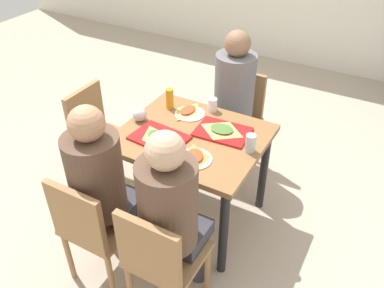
{
  "coord_description": "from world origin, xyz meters",
  "views": [
    {
      "loc": [
        1.08,
        -1.94,
        2.29
      ],
      "look_at": [
        0.0,
        0.0,
        0.68
      ],
      "focal_mm": 37.42,
      "sensor_mm": 36.0,
      "label": 1
    }
  ],
  "objects_px": {
    "chair_left_end": "(97,132)",
    "tray_red_near": "(159,138)",
    "person_in_brown_jacket": "(172,209)",
    "pizza_slice_c": "(188,111)",
    "person_far_side": "(232,95)",
    "tray_red_far": "(223,132)",
    "paper_plate_center": "(190,114)",
    "pizza_slice_d": "(195,156)",
    "chair_near_left": "(92,225)",
    "condiment_bottle": "(170,99)",
    "plastic_cup_b": "(167,158)",
    "pizza_slice_a": "(155,136)",
    "soda_can": "(250,143)",
    "chair_far_side": "(237,114)",
    "foil_bundle": "(140,114)",
    "person_in_red": "(101,181)",
    "chair_near_right": "(160,257)",
    "main_table": "(192,148)",
    "plastic_cup_a": "(212,105)",
    "paper_plate_near_edge": "(195,159)",
    "pizza_slice_b": "(222,129)"
  },
  "relations": [
    {
      "from": "chair_far_side",
      "to": "tray_red_near",
      "type": "relative_size",
      "value": 2.37
    },
    {
      "from": "tray_red_near",
      "to": "paper_plate_near_edge",
      "type": "height_order",
      "value": "tray_red_near"
    },
    {
      "from": "paper_plate_center",
      "to": "soda_can",
      "type": "relative_size",
      "value": 1.8
    },
    {
      "from": "chair_near_right",
      "to": "paper_plate_center",
      "type": "height_order",
      "value": "chair_near_right"
    },
    {
      "from": "main_table",
      "to": "chair_far_side",
      "type": "bearing_deg",
      "value": 90.0
    },
    {
      "from": "paper_plate_center",
      "to": "plastic_cup_b",
      "type": "height_order",
      "value": "plastic_cup_b"
    },
    {
      "from": "paper_plate_center",
      "to": "pizza_slice_d",
      "type": "xyz_separation_m",
      "value": [
        0.29,
        -0.44,
        0.01
      ]
    },
    {
      "from": "condiment_bottle",
      "to": "soda_can",
      "type": "bearing_deg",
      "value": -15.85
    },
    {
      "from": "pizza_slice_c",
      "to": "condiment_bottle",
      "type": "xyz_separation_m",
      "value": [
        -0.15,
        -0.01,
        0.06
      ]
    },
    {
      "from": "chair_near_right",
      "to": "plastic_cup_b",
      "type": "xyz_separation_m",
      "value": [
        -0.22,
        0.45,
        0.31
      ]
    },
    {
      "from": "chair_near_right",
      "to": "person_far_side",
      "type": "xyz_separation_m",
      "value": [
        -0.24,
        1.45,
        0.25
      ]
    },
    {
      "from": "paper_plate_center",
      "to": "pizza_slice_c",
      "type": "distance_m",
      "value": 0.03
    },
    {
      "from": "chair_near_right",
      "to": "person_in_brown_jacket",
      "type": "bearing_deg",
      "value": 90.0
    },
    {
      "from": "tray_red_far",
      "to": "person_in_brown_jacket",
      "type": "bearing_deg",
      "value": -84.68
    },
    {
      "from": "person_in_brown_jacket",
      "to": "pizza_slice_c",
      "type": "bearing_deg",
      "value": 114.64
    },
    {
      "from": "chair_left_end",
      "to": "tray_red_near",
      "type": "xyz_separation_m",
      "value": [
        0.7,
        -0.14,
        0.27
      ]
    },
    {
      "from": "chair_near_left",
      "to": "condiment_bottle",
      "type": "relative_size",
      "value": 5.33
    },
    {
      "from": "condiment_bottle",
      "to": "person_in_red",
      "type": "bearing_deg",
      "value": -85.3
    },
    {
      "from": "person_in_brown_jacket",
      "to": "tray_red_near",
      "type": "xyz_separation_m",
      "value": [
        -0.41,
        0.51,
        0.02
      ]
    },
    {
      "from": "condiment_bottle",
      "to": "plastic_cup_b",
      "type": "bearing_deg",
      "value": -59.59
    },
    {
      "from": "pizza_slice_b",
      "to": "plastic_cup_a",
      "type": "xyz_separation_m",
      "value": [
        -0.19,
        0.23,
        0.03
      ]
    },
    {
      "from": "chair_far_side",
      "to": "soda_can",
      "type": "xyz_separation_m",
      "value": [
        0.41,
        -0.77,
        0.32
      ]
    },
    {
      "from": "soda_can",
      "to": "plastic_cup_a",
      "type": "bearing_deg",
      "value": 142.86
    },
    {
      "from": "chair_far_side",
      "to": "person_far_side",
      "type": "distance_m",
      "value": 0.28
    },
    {
      "from": "person_far_side",
      "to": "plastic_cup_a",
      "type": "height_order",
      "value": "person_far_side"
    },
    {
      "from": "paper_plate_near_edge",
      "to": "soda_can",
      "type": "bearing_deg",
      "value": 42.91
    },
    {
      "from": "tray_red_near",
      "to": "chair_near_left",
      "type": "bearing_deg",
      "value": -96.35
    },
    {
      "from": "main_table",
      "to": "person_in_red",
      "type": "bearing_deg",
      "value": -110.23
    },
    {
      "from": "plastic_cup_b",
      "to": "foil_bundle",
      "type": "bearing_deg",
      "value": 142.86
    },
    {
      "from": "plastic_cup_b",
      "to": "pizza_slice_a",
      "type": "bearing_deg",
      "value": 139.18
    },
    {
      "from": "person_far_side",
      "to": "tray_red_far",
      "type": "distance_m",
      "value": 0.56
    },
    {
      "from": "main_table",
      "to": "plastic_cup_a",
      "type": "xyz_separation_m",
      "value": [
        -0.02,
        0.35,
        0.16
      ]
    },
    {
      "from": "person_far_side",
      "to": "pizza_slice_a",
      "type": "xyz_separation_m",
      "value": [
        -0.19,
        -0.82,
        0.04
      ]
    },
    {
      "from": "main_table",
      "to": "paper_plate_center",
      "type": "relative_size",
      "value": 4.39
    },
    {
      "from": "chair_far_side",
      "to": "plastic_cup_b",
      "type": "distance_m",
      "value": 1.19
    },
    {
      "from": "chair_left_end",
      "to": "tray_red_near",
      "type": "distance_m",
      "value": 0.76
    },
    {
      "from": "tray_red_far",
      "to": "foil_bundle",
      "type": "bearing_deg",
      "value": -166.05
    },
    {
      "from": "tray_red_near",
      "to": "foil_bundle",
      "type": "height_order",
      "value": "foil_bundle"
    },
    {
      "from": "person_far_side",
      "to": "pizza_slice_c",
      "type": "bearing_deg",
      "value": -112.05
    },
    {
      "from": "person_far_side",
      "to": "paper_plate_center",
      "type": "distance_m",
      "value": 0.45
    },
    {
      "from": "tray_red_near",
      "to": "tray_red_far",
      "type": "xyz_separation_m",
      "value": [
        0.34,
        0.27,
        0.0
      ]
    },
    {
      "from": "tray_red_far",
      "to": "plastic_cup_a",
      "type": "xyz_separation_m",
      "value": [
        -0.19,
        0.23,
        0.04
      ]
    },
    {
      "from": "person_in_brown_jacket",
      "to": "paper_plate_near_edge",
      "type": "relative_size",
      "value": 5.74
    },
    {
      "from": "paper_plate_near_edge",
      "to": "paper_plate_center",
      "type": "bearing_deg",
      "value": 122.63
    },
    {
      "from": "tray_red_far",
      "to": "pizza_slice_a",
      "type": "relative_size",
      "value": 1.51
    },
    {
      "from": "chair_far_side",
      "to": "tray_red_far",
      "type": "xyz_separation_m",
      "value": [
        0.17,
        -0.67,
        0.27
      ]
    },
    {
      "from": "pizza_slice_b",
      "to": "pizza_slice_c",
      "type": "bearing_deg",
      "value": 160.78
    },
    {
      "from": "chair_near_left",
      "to": "plastic_cup_a",
      "type": "bearing_deg",
      "value": 79.25
    },
    {
      "from": "person_in_brown_jacket",
      "to": "plastic_cup_a",
      "type": "relative_size",
      "value": 12.62
    },
    {
      "from": "condiment_bottle",
      "to": "foil_bundle",
      "type": "height_order",
      "value": "condiment_bottle"
    }
  ]
}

